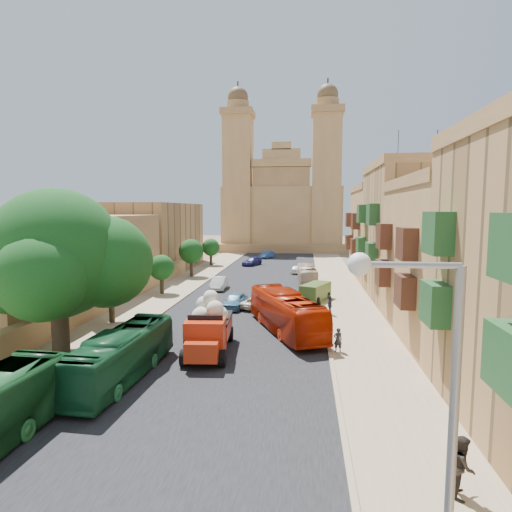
% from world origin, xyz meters
% --- Properties ---
extents(ground, '(260.00, 260.00, 0.00)m').
position_xyz_m(ground, '(0.00, 0.00, 0.00)').
color(ground, brown).
extents(road_surface, '(14.00, 140.00, 0.01)m').
position_xyz_m(road_surface, '(0.00, 30.00, 0.01)').
color(road_surface, black).
rests_on(road_surface, ground).
extents(sidewalk_east, '(5.00, 140.00, 0.01)m').
position_xyz_m(sidewalk_east, '(9.50, 30.00, 0.01)').
color(sidewalk_east, '#9F8768').
rests_on(sidewalk_east, ground).
extents(sidewalk_west, '(5.00, 140.00, 0.01)m').
position_xyz_m(sidewalk_west, '(-9.50, 30.00, 0.01)').
color(sidewalk_west, '#9F8768').
rests_on(sidewalk_west, ground).
extents(kerb_east, '(0.25, 140.00, 0.12)m').
position_xyz_m(kerb_east, '(7.00, 30.00, 0.06)').
color(kerb_east, '#9F8768').
rests_on(kerb_east, ground).
extents(kerb_west, '(0.25, 140.00, 0.12)m').
position_xyz_m(kerb_west, '(-7.00, 30.00, 0.06)').
color(kerb_west, '#9F8768').
rests_on(kerb_west, ground).
extents(townhouse_b, '(9.00, 14.00, 14.90)m').
position_xyz_m(townhouse_b, '(15.95, 11.00, 5.66)').
color(townhouse_b, '#A97E4C').
rests_on(townhouse_b, ground).
extents(townhouse_c, '(9.00, 14.00, 17.40)m').
position_xyz_m(townhouse_c, '(15.95, 25.00, 6.91)').
color(townhouse_c, tan).
rests_on(townhouse_c, ground).
extents(townhouse_d, '(9.00, 14.00, 15.90)m').
position_xyz_m(townhouse_d, '(15.95, 39.00, 6.16)').
color(townhouse_d, '#A97E4C').
rests_on(townhouse_d, ground).
extents(west_wall, '(1.00, 40.00, 1.80)m').
position_xyz_m(west_wall, '(-12.50, 20.00, 0.90)').
color(west_wall, '#A97E4C').
rests_on(west_wall, ground).
extents(west_building_low, '(10.00, 28.00, 8.40)m').
position_xyz_m(west_building_low, '(-18.00, 18.00, 4.20)').
color(west_building_low, olive).
rests_on(west_building_low, ground).
extents(west_building_mid, '(10.00, 22.00, 10.00)m').
position_xyz_m(west_building_mid, '(-18.00, 44.00, 5.00)').
color(west_building_mid, tan).
rests_on(west_building_mid, ground).
extents(church, '(28.00, 22.50, 36.30)m').
position_xyz_m(church, '(-0.00, 78.61, 9.52)').
color(church, '#A97E4C').
rests_on(church, ground).
extents(ficus_tree, '(10.33, 9.50, 10.33)m').
position_xyz_m(ficus_tree, '(-9.41, 4.01, 6.11)').
color(ficus_tree, '#3A2B1D').
rests_on(ficus_tree, ground).
extents(street_tree_a, '(3.65, 3.65, 5.62)m').
position_xyz_m(street_tree_a, '(-10.00, 12.00, 3.77)').
color(street_tree_a, '#3A2B1D').
rests_on(street_tree_a, ground).
extents(street_tree_b, '(2.74, 2.74, 4.22)m').
position_xyz_m(street_tree_b, '(-10.00, 24.00, 2.81)').
color(street_tree_b, '#3A2B1D').
rests_on(street_tree_b, ground).
extents(street_tree_c, '(3.32, 3.32, 5.10)m').
position_xyz_m(street_tree_c, '(-10.00, 36.00, 3.42)').
color(street_tree_c, '#3A2B1D').
rests_on(street_tree_c, ground).
extents(street_tree_d, '(2.84, 2.84, 4.37)m').
position_xyz_m(street_tree_d, '(-10.00, 48.00, 2.92)').
color(street_tree_d, '#3A2B1D').
rests_on(street_tree_d, ground).
extents(streetlamp, '(2.11, 0.44, 8.22)m').
position_xyz_m(streetlamp, '(7.72, -12.00, 5.20)').
color(streetlamp, gray).
rests_on(streetlamp, ground).
extents(red_truck, '(3.10, 6.74, 3.83)m').
position_xyz_m(red_truck, '(-0.62, 5.76, 1.68)').
color(red_truck, '#B2280D').
rests_on(red_truck, ground).
extents(olive_pickup, '(3.28, 4.48, 1.70)m').
position_xyz_m(olive_pickup, '(6.39, 22.42, 0.83)').
color(olive_pickup, '#3F5C22').
rests_on(olive_pickup, ground).
extents(bus_green_north, '(2.66, 9.65, 2.66)m').
position_xyz_m(bus_green_north, '(-4.26, 1.00, 1.33)').
color(bus_green_north, '#18562D').
rests_on(bus_green_north, ground).
extents(bus_red_east, '(6.41, 10.77, 2.96)m').
position_xyz_m(bus_red_east, '(4.00, 10.94, 1.48)').
color(bus_red_east, '#AF1F04').
rests_on(bus_red_east, ground).
extents(bus_cream_east, '(2.48, 8.47, 2.33)m').
position_xyz_m(bus_cream_east, '(5.58, 31.64, 1.16)').
color(bus_cream_east, beige).
rests_on(bus_cream_east, ground).
extents(car_blue_a, '(2.20, 4.33, 1.41)m').
position_xyz_m(car_blue_a, '(-1.00, 18.07, 0.71)').
color(car_blue_a, teal).
rests_on(car_blue_a, ground).
extents(car_white_a, '(1.60, 4.33, 1.42)m').
position_xyz_m(car_white_a, '(-4.36, 27.11, 0.71)').
color(car_white_a, silver).
rests_on(car_white_a, ground).
extents(car_cream, '(3.13, 4.27, 1.08)m').
position_xyz_m(car_cream, '(1.00, 18.29, 0.54)').
color(car_cream, beige).
rests_on(car_cream, ground).
extents(car_dkblue, '(3.36, 4.81, 1.29)m').
position_xyz_m(car_dkblue, '(-3.31, 48.55, 0.65)').
color(car_dkblue, navy).
rests_on(car_dkblue, ground).
extents(car_white_b, '(1.93, 3.68, 1.19)m').
position_xyz_m(car_white_b, '(4.18, 40.63, 0.60)').
color(car_white_b, white).
rests_on(car_white_b, ground).
extents(car_blue_b, '(2.71, 4.39, 1.37)m').
position_xyz_m(car_blue_b, '(-1.88, 59.28, 0.68)').
color(car_blue_b, '#305892').
rests_on(car_blue_b, ground).
extents(pedestrian_a, '(0.65, 0.51, 1.56)m').
position_xyz_m(pedestrian_a, '(7.50, 6.85, 0.78)').
color(pedestrian_a, '#242027').
rests_on(pedestrian_a, ground).
extents(pedestrian_b, '(0.98, 1.12, 1.95)m').
position_xyz_m(pedestrian_b, '(10.40, -6.66, 0.97)').
color(pedestrian_b, '#2B241E').
rests_on(pedestrian_b, ground).
extents(pedestrian_c, '(0.57, 1.05, 1.70)m').
position_xyz_m(pedestrian_c, '(7.50, 16.55, 0.85)').
color(pedestrian_c, '#34333B').
rests_on(pedestrian_c, ground).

